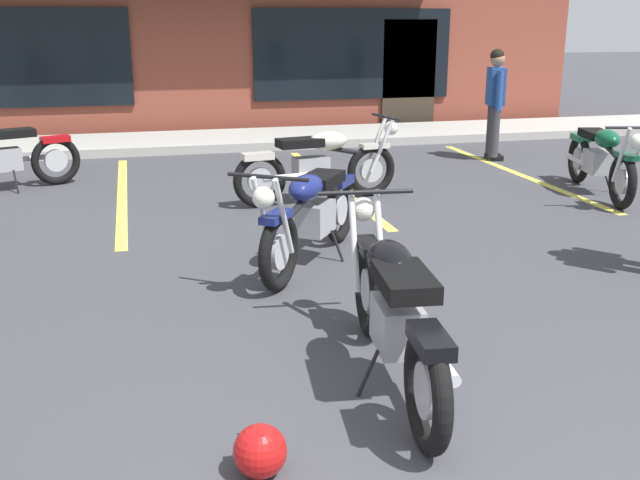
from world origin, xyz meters
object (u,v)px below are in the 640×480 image
at_px(motorcycle_foreground_classic, 394,308).
at_px(person_near_building, 495,98).
at_px(motorcycle_blue_standard, 601,158).
at_px(helmet_on_pavement, 260,451).
at_px(motorcycle_black_cruiser, 311,214).
at_px(motorcycle_silver_naked, 319,163).

xyz_separation_m(motorcycle_foreground_classic, person_near_building, (3.96, 6.54, 0.49)).
xyz_separation_m(motorcycle_blue_standard, helmet_on_pavement, (-5.05, -4.77, -0.33)).
bearing_deg(motorcycle_black_cruiser, motorcycle_foreground_classic, -91.20).
relative_size(motorcycle_foreground_classic, motorcycle_black_cruiser, 1.16).
bearing_deg(motorcycle_blue_standard, person_near_building, 93.48).
distance_m(motorcycle_black_cruiser, person_near_building, 5.83).
relative_size(motorcycle_black_cruiser, motorcycle_blue_standard, 0.87).
distance_m(motorcycle_silver_naked, motorcycle_blue_standard, 3.46).
distance_m(motorcycle_black_cruiser, motorcycle_blue_standard, 4.43).
xyz_separation_m(motorcycle_silver_naked, helmet_on_pavement, (-1.63, -5.31, -0.33)).
distance_m(motorcycle_silver_naked, helmet_on_pavement, 5.57).
bearing_deg(person_near_building, motorcycle_black_cruiser, -132.41).
relative_size(motorcycle_silver_naked, helmet_on_pavement, 8.07).
bearing_deg(motorcycle_silver_naked, person_near_building, 31.46).
height_order(motorcycle_foreground_classic, motorcycle_black_cruiser, same).
relative_size(motorcycle_foreground_classic, person_near_building, 1.26).
distance_m(motorcycle_foreground_classic, person_near_building, 7.66).
bearing_deg(helmet_on_pavement, motorcycle_black_cruiser, 72.01).
height_order(motorcycle_silver_naked, person_near_building, person_near_building).
bearing_deg(motorcycle_silver_naked, motorcycle_blue_standard, -8.94).
xyz_separation_m(motorcycle_black_cruiser, motorcycle_silver_naked, (0.65, 2.29, 0.00)).
height_order(motorcycle_foreground_classic, motorcycle_blue_standard, same).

